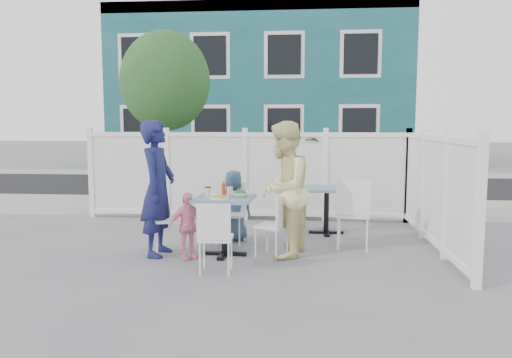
# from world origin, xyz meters

# --- Properties ---
(ground) EXTENTS (80.00, 80.00, 0.00)m
(ground) POSITION_xyz_m (0.00, 0.00, 0.00)
(ground) COLOR slate
(near_sidewalk) EXTENTS (24.00, 2.60, 0.01)m
(near_sidewalk) POSITION_xyz_m (0.00, 3.80, 0.01)
(near_sidewalk) COLOR gray
(near_sidewalk) RESTS_ON ground
(street) EXTENTS (24.00, 5.00, 0.01)m
(street) POSITION_xyz_m (0.00, 7.50, 0.00)
(street) COLOR black
(street) RESTS_ON ground
(far_sidewalk) EXTENTS (24.00, 1.60, 0.01)m
(far_sidewalk) POSITION_xyz_m (0.00, 10.60, 0.01)
(far_sidewalk) COLOR gray
(far_sidewalk) RESTS_ON ground
(building) EXTENTS (11.00, 6.00, 6.00)m
(building) POSITION_xyz_m (-0.50, 14.00, 3.00)
(building) COLOR #15565C
(building) RESTS_ON ground
(fence_back) EXTENTS (5.86, 0.08, 1.60)m
(fence_back) POSITION_xyz_m (0.10, 2.40, 0.78)
(fence_back) COLOR white
(fence_back) RESTS_ON ground
(fence_right) EXTENTS (0.08, 3.66, 1.60)m
(fence_right) POSITION_xyz_m (3.00, 0.60, 0.78)
(fence_right) COLOR white
(fence_right) RESTS_ON ground
(tree) EXTENTS (1.80, 1.62, 3.59)m
(tree) POSITION_xyz_m (-1.60, 3.30, 2.59)
(tree) COLOR #382316
(tree) RESTS_ON ground
(utility_cabinet) EXTENTS (0.76, 0.56, 1.37)m
(utility_cabinet) POSITION_xyz_m (-2.07, 4.00, 0.69)
(utility_cabinet) COLOR gold
(utility_cabinet) RESTS_ON ground
(potted_shrub_a) EXTENTS (1.13, 1.13, 1.64)m
(potted_shrub_a) POSITION_xyz_m (-0.03, 3.10, 0.82)
(potted_shrub_a) COLOR #1C471E
(potted_shrub_a) RESTS_ON ground
(potted_shrub_b) EXTENTS (1.81, 1.78, 1.52)m
(potted_shrub_b) POSITION_xyz_m (1.25, 3.00, 0.76)
(potted_shrub_b) COLOR #1C471E
(potted_shrub_b) RESTS_ON ground
(main_table) EXTENTS (0.80, 0.80, 0.79)m
(main_table) POSITION_xyz_m (0.10, -0.08, 0.61)
(main_table) COLOR slate
(main_table) RESTS_ON ground
(spare_table) EXTENTS (0.71, 0.71, 0.75)m
(spare_table) POSITION_xyz_m (1.53, 1.37, 0.58)
(spare_table) COLOR slate
(spare_table) RESTS_ON ground
(chair_left) EXTENTS (0.52, 0.53, 0.98)m
(chair_left) POSITION_xyz_m (-0.72, -0.09, 0.57)
(chair_left) COLOR white
(chair_left) RESTS_ON ground
(chair_right) EXTENTS (0.49, 0.50, 0.84)m
(chair_right) POSITION_xyz_m (0.80, -0.09, 0.49)
(chair_right) COLOR white
(chair_right) RESTS_ON ground
(chair_back) EXTENTS (0.44, 0.42, 0.88)m
(chair_back) POSITION_xyz_m (0.10, 0.66, 0.51)
(chair_back) COLOR white
(chair_back) RESTS_ON ground
(chair_near) EXTENTS (0.40, 0.39, 0.86)m
(chair_near) POSITION_xyz_m (0.12, -0.94, 0.50)
(chair_near) COLOR white
(chair_near) RESTS_ON ground
(chair_spare) EXTENTS (0.51, 0.50, 1.01)m
(chair_spare) POSITION_xyz_m (1.84, 0.34, 0.59)
(chair_spare) COLOR white
(chair_spare) RESTS_ON ground
(man) EXTENTS (0.48, 0.69, 1.81)m
(man) POSITION_xyz_m (-0.78, -0.15, 0.91)
(man) COLOR #171B4D
(man) RESTS_ON ground
(woman) EXTENTS (0.85, 1.00, 1.80)m
(woman) POSITION_xyz_m (0.89, -0.06, 0.90)
(woman) COLOR #EBD04D
(woman) RESTS_ON ground
(boy) EXTENTS (0.59, 0.45, 1.07)m
(boy) POSITION_xyz_m (0.11, 0.76, 0.54)
(boy) COLOR navy
(boy) RESTS_ON ground
(toddler) EXTENTS (0.54, 0.48, 0.88)m
(toddler) POSITION_xyz_m (-0.35, -0.31, 0.44)
(toddler) COLOR pink
(toddler) RESTS_ON ground
(plate_main) EXTENTS (0.25, 0.25, 0.02)m
(plate_main) POSITION_xyz_m (0.06, -0.22, 0.80)
(plate_main) COLOR white
(plate_main) RESTS_ON main_table
(plate_side) EXTENTS (0.23, 0.23, 0.02)m
(plate_side) POSITION_xyz_m (-0.06, 0.03, 0.80)
(plate_side) COLOR white
(plate_side) RESTS_ON main_table
(salad_bowl) EXTENTS (0.25, 0.25, 0.06)m
(salad_bowl) POSITION_xyz_m (0.31, -0.04, 0.82)
(salad_bowl) COLOR white
(salad_bowl) RESTS_ON main_table
(coffee_cup_a) EXTENTS (0.08, 0.08, 0.12)m
(coffee_cup_a) POSITION_xyz_m (-0.12, -0.10, 0.85)
(coffee_cup_a) COLOR beige
(coffee_cup_a) RESTS_ON main_table
(coffee_cup_b) EXTENTS (0.08, 0.08, 0.12)m
(coffee_cup_b) POSITION_xyz_m (0.15, 0.12, 0.85)
(coffee_cup_b) COLOR beige
(coffee_cup_b) RESTS_ON main_table
(ketchup_bottle) EXTENTS (0.05, 0.05, 0.17)m
(ketchup_bottle) POSITION_xyz_m (0.08, -0.03, 0.88)
(ketchup_bottle) COLOR red
(ketchup_bottle) RESTS_ON main_table
(salt_shaker) EXTENTS (0.03, 0.03, 0.07)m
(salt_shaker) POSITION_xyz_m (0.03, 0.14, 0.83)
(salt_shaker) COLOR white
(salt_shaker) RESTS_ON main_table
(pepper_shaker) EXTENTS (0.03, 0.03, 0.07)m
(pepper_shaker) POSITION_xyz_m (0.03, 0.21, 0.83)
(pepper_shaker) COLOR black
(pepper_shaker) RESTS_ON main_table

